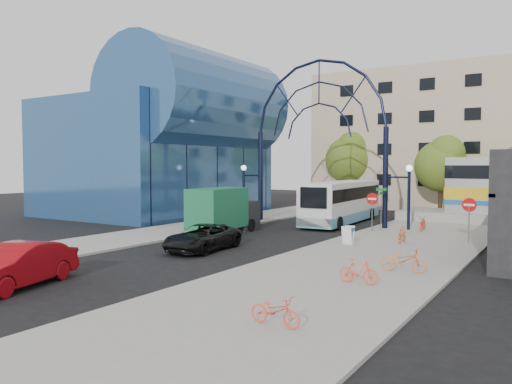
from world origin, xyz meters
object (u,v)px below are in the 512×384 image
Objects in this scene: tree_north_b at (351,157)px; city_bus at (342,201)px; stop_sign at (372,202)px; bike_far_c at (275,311)px; bike_near_b at (402,235)px; gateway_arch at (319,108)px; do_not_enter_sign at (469,209)px; green_truck at (224,211)px; black_suv at (202,238)px; sandwich_board at (348,233)px; red_sedan at (17,266)px; tree_north_a at (442,163)px; bike_far_b at (358,271)px; street_name_sign at (381,200)px; bike_near_a at (423,223)px; bike_far_a at (404,260)px.

tree_north_b is 0.69× the size of city_bus.
stop_sign reaches higher than bike_far_c.
city_bus is (-3.83, 4.19, -0.34)m from stop_sign.
stop_sign is 5.22m from bike_near_b.
bike_near_b is at bearing -53.20° from city_bus.
stop_sign is 1.63× the size of bike_near_b.
tree_north_b is (-8.68, 17.93, 3.27)m from stop_sign.
gateway_arch is at bearing -117.59° from city_bus.
do_not_enter_sign is 0.21× the size of city_bus.
tree_north_b is 5.22× the size of bike_far_c.
gateway_arch reaches higher than green_truck.
sandwich_board is at bearing 36.93° from black_suv.
tree_north_b is 1.67× the size of red_sedan.
do_not_enter_sign is 1.62× the size of bike_near_b.
tree_north_b reaches higher than tree_north_a.
black_suv is at bearing 72.43° from bike_far_b.
tree_north_a is at bearing 84.58° from stop_sign.
street_name_sign is 1.83× the size of bike_near_b.
bike_far_b is (1.44, -10.31, -0.02)m from bike_near_b.
do_not_enter_sign is 3.92m from bike_near_b.
street_name_sign is 13.13m from black_suv.
do_not_enter_sign is 0.89× the size of street_name_sign.
tree_north_b reaches higher than green_truck.
bike_near_b is at bearing 46.89° from red_sedan.
stop_sign is at bearing 60.91° from black_suv.
green_truck is at bearing 82.34° from red_sedan.
street_name_sign reaches higher than bike_near_b.
do_not_enter_sign is at bearing -55.18° from bike_near_a.
tree_north_b reaches higher than sandwich_board.
tree_north_b is at bearing 103.68° from gateway_arch.
gateway_arch reaches higher than stop_sign.
black_suv is at bearing 81.79° from bike_far_a.
tree_north_b is at bearing 21.22° from bike_far_c.
do_not_enter_sign is 0.35× the size of tree_north_a.
do_not_enter_sign is 14.53m from green_truck.
tree_north_b is (-3.88, 15.93, -3.29)m from gateway_arch.
tree_north_a is 1.45× the size of black_suv.
green_truck is at bearing 58.40° from bike_far_a.
bike_far_a is at bearing -63.14° from city_bus.
do_not_enter_sign is 18.14m from bike_far_c.
city_bus is 7.58× the size of bike_far_c.
bike_far_c is (-0.92, -8.59, -0.08)m from bike_far_a.
do_not_enter_sign is 22.41m from red_sedan.
black_suv is at bearing -114.07° from stop_sign.
gateway_arch is 8.91× the size of bike_near_b.
stop_sign is 2.53× the size of sandwich_board.
green_truck is at bearing -143.87° from street_name_sign.
gateway_arch is 5.50× the size of do_not_enter_sign.
street_name_sign is at bearing 32.41° from green_truck.
tree_north_b is 1.34× the size of green_truck.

